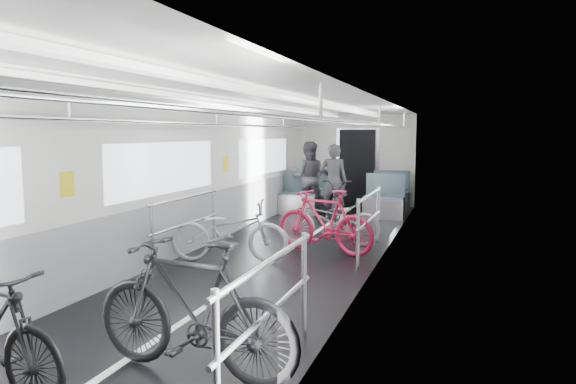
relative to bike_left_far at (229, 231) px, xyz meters
name	(u,v)px	position (x,y,z in m)	size (l,w,h in m)	color
car_shell	(299,179)	(0.61, 1.48, 0.67)	(3.02, 14.01, 2.41)	black
bike_left_far	(229,231)	(0.00, 0.00, 0.00)	(0.61, 1.75, 0.92)	#9D9EA2
bike_right_near	(192,307)	(1.28, -3.39, 0.09)	(0.52, 1.84, 1.10)	black
bike_right_mid	(330,219)	(1.15, 1.58, -0.02)	(0.59, 1.69, 0.89)	#ADADB2
bike_right_far	(324,221)	(1.19, 0.98, 0.06)	(0.49, 1.72, 1.03)	#AE1535
bike_aisle	(338,199)	(0.68, 4.13, 0.00)	(0.61, 1.76, 0.93)	black
person_standing	(334,182)	(0.56, 4.23, 0.38)	(0.61, 0.40, 1.68)	black
person_seated	(308,178)	(-0.21, 4.85, 0.39)	(0.83, 0.65, 1.71)	#34313A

